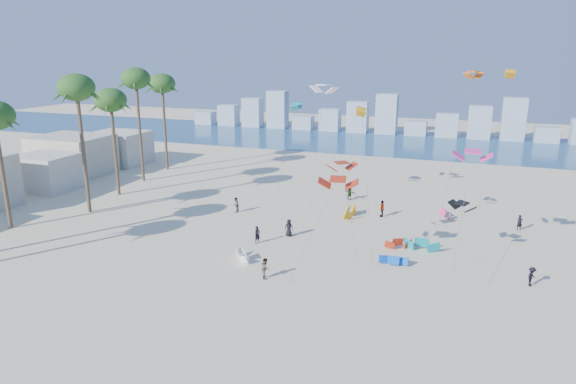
% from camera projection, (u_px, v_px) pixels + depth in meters
% --- Properties ---
extents(ground, '(220.00, 220.00, 0.00)m').
position_uv_depth(ground, '(169.00, 309.00, 35.35)').
color(ground, beige).
rests_on(ground, ground).
extents(ocean, '(220.00, 220.00, 0.00)m').
position_uv_depth(ocean, '(370.00, 141.00, 100.57)').
color(ocean, navy).
rests_on(ocean, ground).
extents(kitesurfer_near, '(0.65, 0.72, 1.65)m').
position_uv_depth(kitesurfer_near, '(257.00, 235.00, 47.16)').
color(kitesurfer_near, black).
rests_on(kitesurfer_near, ground).
extents(kitesurfer_mid, '(0.91, 0.99, 1.64)m').
position_uv_depth(kitesurfer_mid, '(265.00, 268.00, 39.96)').
color(kitesurfer_mid, gray).
rests_on(kitesurfer_mid, ground).
extents(kitesurfers_far, '(29.78, 19.12, 1.82)m').
position_uv_depth(kitesurfers_far, '(359.00, 216.00, 52.57)').
color(kitesurfers_far, black).
rests_on(kitesurfers_far, ground).
extents(grounded_kites, '(17.31, 20.34, 1.03)m').
position_uv_depth(grounded_kites, '(377.00, 234.00, 48.30)').
color(grounded_kites, white).
rests_on(grounded_kites, ground).
extents(flying_kites, '(34.79, 26.50, 15.90)m').
position_uv_depth(flying_kites, '(409.00, 117.00, 47.57)').
color(flying_kites, '#B52812').
rests_on(flying_kites, ground).
extents(palm_row, '(7.62, 44.80, 15.16)m').
position_uv_depth(palm_row, '(63.00, 100.00, 54.07)').
color(palm_row, brown).
rests_on(palm_row, ground).
extents(beachfront_buildings, '(11.50, 43.00, 6.00)m').
position_uv_depth(beachfront_buildings, '(28.00, 170.00, 64.51)').
color(beachfront_buildings, beige).
rests_on(beachfront_buildings, ground).
extents(distant_skyline, '(85.00, 3.00, 8.40)m').
position_uv_depth(distant_skyline, '(374.00, 119.00, 109.19)').
color(distant_skyline, '#9EADBF').
rests_on(distant_skyline, ground).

